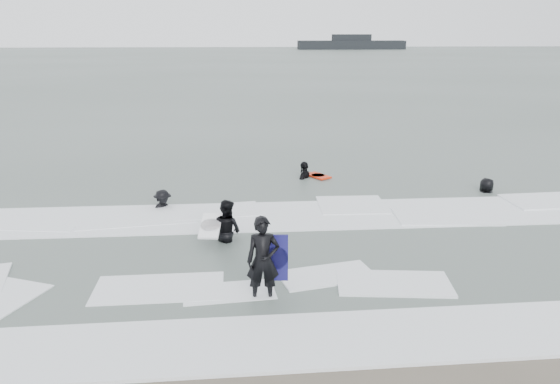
{
  "coord_description": "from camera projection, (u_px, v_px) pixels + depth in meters",
  "views": [
    {
      "loc": [
        -1.1,
        -9.0,
        5.31
      ],
      "look_at": [
        0.0,
        5.0,
        1.1
      ],
      "focal_mm": 35.0,
      "sensor_mm": 36.0,
      "label": 1
    }
  ],
  "objects": [
    {
      "name": "ground",
      "position": [
        301.0,
        325.0,
        10.21
      ],
      "size": [
        320.0,
        320.0,
        0.0
      ],
      "primitive_type": "plane",
      "color": "brown",
      "rests_on": "ground"
    },
    {
      "name": "sea",
      "position": [
        243.0,
        63.0,
        86.58
      ],
      "size": [
        320.0,
        320.0,
        0.0
      ],
      "primitive_type": "plane",
      "color": "#47544C",
      "rests_on": "ground"
    },
    {
      "name": "surfer_centre",
      "position": [
        263.0,
        301.0,
        11.1
      ],
      "size": [
        0.66,
        0.44,
        1.82
      ],
      "primitive_type": "imported",
      "rotation": [
        0.0,
        0.0,
        0.0
      ],
      "color": "black",
      "rests_on": "ground"
    },
    {
      "name": "surfer_wading",
      "position": [
        227.0,
        241.0,
        14.2
      ],
      "size": [
        1.04,
        1.02,
        1.69
      ],
      "primitive_type": "imported",
      "rotation": [
        0.0,
        0.0,
        2.43
      ],
      "color": "black",
      "rests_on": "ground"
    },
    {
      "name": "surfer_breaker",
      "position": [
        163.0,
        209.0,
        16.71
      ],
      "size": [
        1.08,
        1.02,
        1.47
      ],
      "primitive_type": "imported",
      "rotation": [
        0.0,
        0.0,
        0.68
      ],
      "color": "black",
      "rests_on": "ground"
    },
    {
      "name": "surfer_right_near",
      "position": [
        305.0,
        179.0,
        20.14
      ],
      "size": [
        0.91,
        1.14,
        1.81
      ],
      "primitive_type": "imported",
      "rotation": [
        0.0,
        0.0,
        -2.1
      ],
      "color": "black",
      "rests_on": "ground"
    },
    {
      "name": "surfer_right_far",
      "position": [
        486.0,
        193.0,
        18.34
      ],
      "size": [
        0.92,
        0.7,
        1.68
      ],
      "primitive_type": "imported",
      "rotation": [
        0.0,
        0.0,
        -2.92
      ],
      "color": "black",
      "rests_on": "ground"
    },
    {
      "name": "surf_foam",
      "position": [
        284.0,
        247.0,
        13.73
      ],
      "size": [
        30.03,
        9.06,
        0.09
      ],
      "color": "white",
      "rests_on": "ground"
    },
    {
      "name": "bodyboards",
      "position": [
        275.0,
        211.0,
        15.03
      ],
      "size": [
        4.43,
        9.71,
        1.25
      ],
      "color": "#12104E",
      "rests_on": "ground"
    },
    {
      "name": "vessel_horizon",
      "position": [
        351.0,
        44.0,
        145.47
      ],
      "size": [
        28.44,
        5.08,
        3.86
      ],
      "color": "black",
      "rests_on": "ground"
    }
  ]
}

